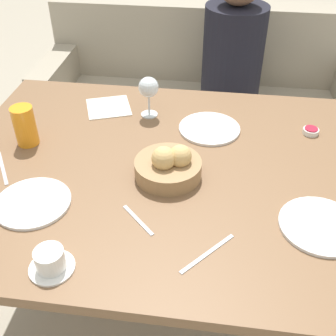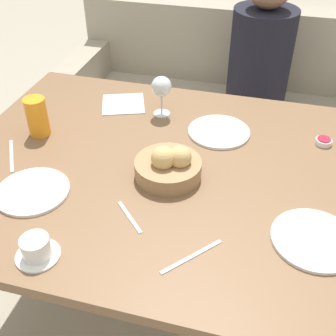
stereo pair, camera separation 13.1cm
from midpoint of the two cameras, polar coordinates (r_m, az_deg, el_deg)
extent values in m
plane|color=#A89E89|center=(1.93, 2.65, -18.56)|extent=(10.00, 10.00, 0.00)
cube|color=brown|center=(1.37, 3.56, -0.62)|extent=(1.46, 1.08, 0.03)
cube|color=brown|center=(2.17, -11.85, 2.04)|extent=(0.06, 0.06, 0.74)
cube|color=#9E937F|center=(2.64, 8.83, 5.43)|extent=(1.83, 0.70, 0.43)
cube|color=#9E937F|center=(2.67, 10.53, 16.20)|extent=(1.83, 0.20, 0.45)
cube|color=#9E937F|center=(2.78, -8.63, 9.59)|extent=(0.14, 0.70, 0.63)
cube|color=#23232D|center=(2.55, 12.30, 3.62)|extent=(0.30, 0.42, 0.43)
cylinder|color=black|center=(2.32, 13.92, 13.65)|extent=(0.32, 0.32, 0.55)
cylinder|color=#99754C|center=(1.31, 2.86, -0.20)|extent=(0.21, 0.21, 0.05)
sphere|color=tan|center=(1.27, 2.28, 1.25)|extent=(0.07, 0.07, 0.07)
sphere|color=tan|center=(1.27, 4.57, 1.38)|extent=(0.07, 0.07, 0.07)
cylinder|color=white|center=(1.30, -15.18, -3.17)|extent=(0.22, 0.22, 0.01)
cylinder|color=white|center=(1.20, 22.22, -9.10)|extent=(0.23, 0.23, 0.01)
cylinder|color=white|center=(1.54, 9.33, 4.80)|extent=(0.22, 0.22, 0.01)
cylinder|color=orange|center=(1.53, -15.00, 6.65)|extent=(0.08, 0.08, 0.14)
cylinder|color=silver|center=(1.63, 1.45, 7.31)|extent=(0.06, 0.06, 0.00)
cylinder|color=silver|center=(1.61, 1.47, 8.54)|extent=(0.01, 0.01, 0.07)
sphere|color=silver|center=(1.58, 1.51, 10.93)|extent=(0.08, 0.08, 0.08)
cylinder|color=white|center=(1.12, -13.97, -11.56)|extent=(0.11, 0.11, 0.01)
cylinder|color=white|center=(1.09, -14.21, -10.51)|extent=(0.07, 0.07, 0.06)
cylinder|color=white|center=(1.58, 22.58, 3.23)|extent=(0.06, 0.06, 0.02)
cylinder|color=#A3192D|center=(1.57, 22.67, 3.57)|extent=(0.05, 0.05, 0.00)
cube|color=#B7B7BC|center=(1.48, -18.11, 1.53)|extent=(0.11, 0.17, 0.00)
cube|color=#B7B7BC|center=(1.09, 6.72, -11.99)|extent=(0.13, 0.15, 0.00)
cube|color=#B7B7BC|center=(1.18, -2.08, -6.77)|extent=(0.11, 0.11, 0.00)
cube|color=silver|center=(1.70, -3.89, 8.59)|extent=(0.21, 0.21, 0.00)
camera|label=1|loc=(0.07, -87.14, 2.22)|focal=45.00mm
camera|label=2|loc=(0.07, 92.86, -2.22)|focal=45.00mm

